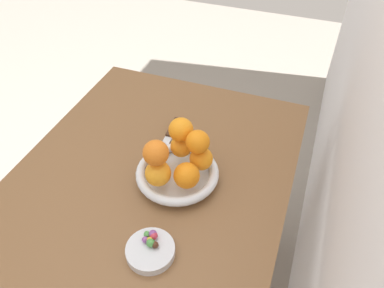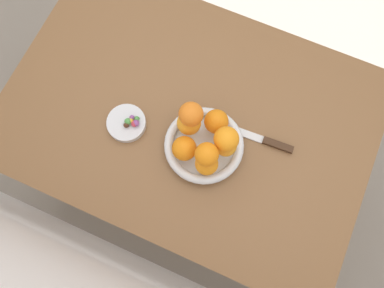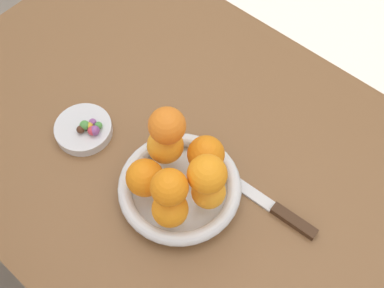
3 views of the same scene
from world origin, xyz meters
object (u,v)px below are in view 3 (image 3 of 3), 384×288
object	(u,v)px
dining_table	(176,163)
candy_dish	(84,129)
orange_7	(167,126)
knife	(265,202)
orange_3	(145,178)
fruit_bowl	(180,188)
orange_5	(169,187)
orange_1	(206,154)
orange_6	(207,174)
candy_ball_0	(92,131)
candy_ball_6	(98,126)
candy_ball_2	(95,130)
candy_ball_5	(81,130)
orange_0	(209,192)
orange_2	(165,145)
orange_4	(170,209)
candy_ball_3	(93,122)
candy_ball_4	(89,126)
candy_ball_1	(85,125)

from	to	relation	value
dining_table	candy_dish	distance (m)	0.21
orange_7	knife	distance (m)	0.24
dining_table	orange_3	bearing A→B (deg)	109.04
dining_table	fruit_bowl	xyz separation A→B (m)	(-0.08, 0.08, 0.11)
orange_5	knife	bearing A→B (deg)	-128.25
orange_1	orange_6	bearing A→B (deg)	130.60
orange_7	candy_ball_0	size ratio (longest dim) A/B	3.48
fruit_bowl	orange_7	xyz separation A→B (m)	(0.05, -0.03, 0.12)
candy_ball_6	candy_ball_2	bearing A→B (deg)	106.62
candy_ball_6	orange_1	bearing A→B (deg)	-162.26
candy_ball_5	candy_ball_6	world-z (taller)	same
orange_0	orange_1	size ratio (longest dim) A/B	0.89
orange_2	orange_5	bearing A→B (deg)	137.34
candy_ball_6	knife	bearing A→B (deg)	-164.46
orange_3	candy_ball_6	bearing A→B (deg)	-12.27
orange_7	candy_ball_5	bearing A→B (deg)	21.43
candy_ball_6	orange_2	bearing A→B (deg)	-166.81
orange_1	orange_4	distance (m)	0.12
orange_5	candy_ball_3	distance (m)	0.27
orange_2	candy_ball_6	size ratio (longest dim) A/B	4.34
candy_ball_4	orange_7	bearing A→B (deg)	-163.01
fruit_bowl	orange_6	bearing A→B (deg)	-171.16
orange_1	candy_ball_3	distance (m)	0.25
candy_ball_4	candy_ball_3	bearing A→B (deg)	-79.19
orange_5	candy_ball_6	xyz separation A→B (m)	(0.23, -0.04, -0.10)
candy_ball_1	candy_ball_2	world-z (taller)	same
orange_7	orange_4	bearing A→B (deg)	133.57
fruit_bowl	orange_0	bearing A→B (deg)	-169.71
dining_table	candy_ball_2	world-z (taller)	candy_ball_2
knife	orange_2	bearing A→B (deg)	17.34
candy_dish	candy_ball_0	xyz separation A→B (m)	(-0.03, -0.00, 0.02)
orange_5	orange_2	bearing A→B (deg)	-42.66
orange_4	candy_ball_4	distance (m)	0.26
dining_table	candy_ball_6	size ratio (longest dim) A/B	70.58
candy_dish	candy_ball_2	size ratio (longest dim) A/B	5.75
fruit_bowl	orange_4	xyz separation A→B (m)	(-0.03, 0.06, 0.05)
candy_ball_0	candy_ball_3	xyz separation A→B (m)	(0.02, -0.01, -0.00)
orange_2	orange_4	xyz separation A→B (m)	(-0.09, 0.09, -0.00)
orange_3	candy_ball_3	world-z (taller)	orange_3
orange_6	orange_3	bearing A→B (deg)	28.23
dining_table	candy_ball_4	size ratio (longest dim) A/B	70.59
orange_4	knife	bearing A→B (deg)	-125.10
orange_2	orange_7	bearing A→B (deg)	-144.37
orange_6	candy_ball_4	world-z (taller)	orange_6
orange_5	candy_ball_1	world-z (taller)	orange_5
dining_table	orange_5	world-z (taller)	orange_5
candy_ball_5	knife	size ratio (longest dim) A/B	0.06
orange_3	candy_ball_4	size ratio (longest dim) A/B	4.36
dining_table	candy_ball_5	size ratio (longest dim) A/B	68.67
fruit_bowl	orange_7	distance (m)	0.13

